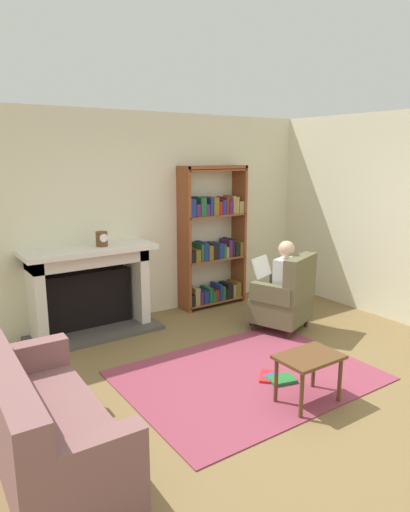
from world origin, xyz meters
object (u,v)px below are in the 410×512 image
(armchair_reading, at_px, (286,298))
(sofa_floral, at_px, (42,427))
(mantel_clock, at_px, (102,239))
(seated_reader, at_px, (278,281))
(fireplace, at_px, (89,287))
(bookshelf, at_px, (213,240))
(side_table, at_px, (309,363))

(armchair_reading, xyz_separation_m, sofa_floral, (-3.23, -0.96, -0.10))
(mantel_clock, height_order, seated_reader, mantel_clock)
(seated_reader, bearing_deg, mantel_clock, -51.82)
(fireplace, bearing_deg, sofa_floral, -117.81)
(mantel_clock, height_order, sofa_floral, mantel_clock)
(fireplace, relative_size, mantel_clock, 8.97)
(bookshelf, height_order, seated_reader, bookshelf)
(sofa_floral, bearing_deg, armchair_reading, -72.00)
(fireplace, distance_m, mantel_clock, 0.63)
(bookshelf, xyz_separation_m, seated_reader, (0.12, -1.23, -0.34))
(armchair_reading, bearing_deg, side_table, 31.61)
(fireplace, bearing_deg, armchair_reading, -32.77)
(armchair_reading, height_order, side_table, armchair_reading)
(fireplace, xyz_separation_m, seated_reader, (1.99, -1.20, 0.04))
(side_table, bearing_deg, sofa_floral, 169.24)
(sofa_floral, relative_size, side_table, 3.07)
(fireplace, distance_m, bookshelf, 1.91)
(mantel_clock, distance_m, seated_reader, 2.21)
(fireplace, height_order, mantel_clock, mantel_clock)
(bookshelf, height_order, armchair_reading, bookshelf)
(fireplace, xyz_separation_m, mantel_clock, (0.15, -0.10, 0.60))
(mantel_clock, distance_m, sofa_floral, 2.69)
(mantel_clock, height_order, armchair_reading, mantel_clock)
(bookshelf, relative_size, sofa_floral, 1.17)
(fireplace, bearing_deg, seated_reader, -31.06)
(bookshelf, relative_size, side_table, 3.58)
(bookshelf, bearing_deg, fireplace, -178.99)
(seated_reader, bearing_deg, fireplace, -52.14)
(seated_reader, bearing_deg, armchair_reading, 90.00)
(armchair_reading, bearing_deg, sofa_floral, -4.51)
(armchair_reading, distance_m, sofa_floral, 3.37)
(fireplace, height_order, seated_reader, seated_reader)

